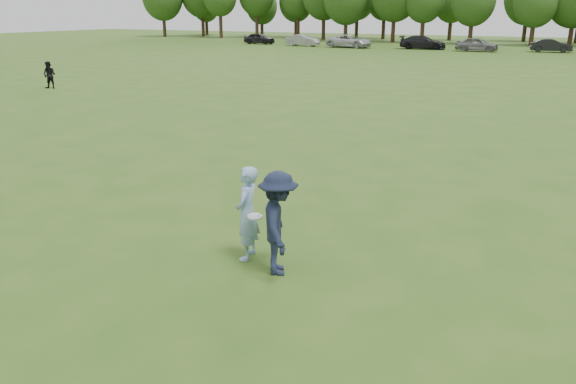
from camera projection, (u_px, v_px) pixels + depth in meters
name	position (u px, v px, depth m)	size (l,w,h in m)	color
ground	(263.00, 265.00, 10.19)	(200.00, 200.00, 0.00)	#2E5117
thrower	(247.00, 213.00, 10.23)	(0.64, 0.42, 1.76)	#86A7CF
defender	(278.00, 223.00, 9.65)	(1.19, 0.68, 1.84)	#181E35
player_far_a	(50.00, 75.00, 32.87)	(0.76, 0.60, 1.57)	black
car_a	(259.00, 38.00, 76.29)	(1.73, 4.29, 1.46)	black
car_b	(303.00, 40.00, 72.02)	(1.52, 4.36, 1.44)	gray
car_c	(349.00, 41.00, 68.83)	(2.60, 5.65, 1.57)	#B8B8BD
car_d	(423.00, 42.00, 66.13)	(2.17, 5.35, 1.55)	black
car_e	(477.00, 44.00, 62.43)	(1.85, 4.60, 1.57)	slate
car_f	(551.00, 46.00, 61.23)	(1.50, 4.29, 1.41)	black
disc_in_play	(255.00, 216.00, 9.90)	(0.29, 0.29, 0.06)	white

